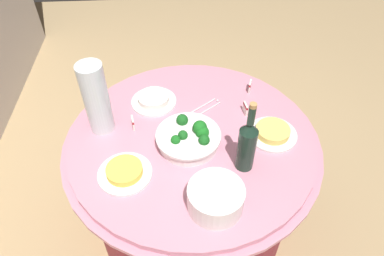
{
  "coord_description": "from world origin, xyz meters",
  "views": [
    {
      "loc": [
        -1.1,
        0.07,
        1.88
      ],
      "look_at": [
        0.0,
        0.0,
        0.79
      ],
      "focal_mm": 33.17,
      "sensor_mm": 36.0,
      "label": 1
    }
  ],
  "objects_px": {
    "label_placard_rear": "(133,122)",
    "label_placard_front": "(245,108)",
    "decorative_fruit_vase": "(97,102)",
    "label_placard_mid": "(250,86)",
    "food_plate_fried_egg": "(125,172)",
    "plate_stack": "(216,198)",
    "food_plate_rice": "(154,100)",
    "serving_tongs": "(207,107)",
    "broccoli_bowl": "(189,138)",
    "wine_bottle": "(247,144)",
    "food_plate_noodles": "(272,132)"
  },
  "relations": [
    {
      "from": "serving_tongs",
      "to": "label_placard_front",
      "type": "xyz_separation_m",
      "value": [
        -0.05,
        -0.18,
        0.03
      ]
    },
    {
      "from": "broccoli_bowl",
      "to": "food_plate_rice",
      "type": "relative_size",
      "value": 1.27
    },
    {
      "from": "label_placard_mid",
      "to": "label_placard_rear",
      "type": "xyz_separation_m",
      "value": [
        -0.23,
        0.58,
        0.0
      ]
    },
    {
      "from": "food_plate_noodles",
      "to": "food_plate_fried_egg",
      "type": "bearing_deg",
      "value": 105.61
    },
    {
      "from": "wine_bottle",
      "to": "food_plate_noodles",
      "type": "bearing_deg",
      "value": -43.68
    },
    {
      "from": "food_plate_fried_egg",
      "to": "label_placard_mid",
      "type": "xyz_separation_m",
      "value": [
        0.5,
        -0.6,
        0.01
      ]
    },
    {
      "from": "plate_stack",
      "to": "food_plate_fried_egg",
      "type": "relative_size",
      "value": 0.95
    },
    {
      "from": "label_placard_rear",
      "to": "label_placard_front",
      "type": "bearing_deg",
      "value": -83.11
    },
    {
      "from": "decorative_fruit_vase",
      "to": "food_plate_noodles",
      "type": "height_order",
      "value": "decorative_fruit_vase"
    },
    {
      "from": "food_plate_fried_egg",
      "to": "label_placard_front",
      "type": "xyz_separation_m",
      "value": [
        0.33,
        -0.54,
        0.01
      ]
    },
    {
      "from": "broccoli_bowl",
      "to": "label_placard_front",
      "type": "relative_size",
      "value": 5.09
    },
    {
      "from": "serving_tongs",
      "to": "food_plate_fried_egg",
      "type": "relative_size",
      "value": 0.7
    },
    {
      "from": "broccoli_bowl",
      "to": "food_plate_fried_egg",
      "type": "distance_m",
      "value": 0.31
    },
    {
      "from": "serving_tongs",
      "to": "food_plate_fried_egg",
      "type": "height_order",
      "value": "food_plate_fried_egg"
    },
    {
      "from": "broccoli_bowl",
      "to": "wine_bottle",
      "type": "height_order",
      "value": "wine_bottle"
    },
    {
      "from": "broccoli_bowl",
      "to": "food_plate_fried_egg",
      "type": "relative_size",
      "value": 1.27
    },
    {
      "from": "plate_stack",
      "to": "food_plate_rice",
      "type": "bearing_deg",
      "value": 21.12
    },
    {
      "from": "broccoli_bowl",
      "to": "label_placard_rear",
      "type": "xyz_separation_m",
      "value": [
        0.12,
        0.25,
        -0.01
      ]
    },
    {
      "from": "wine_bottle",
      "to": "food_plate_noodles",
      "type": "distance_m",
      "value": 0.25
    },
    {
      "from": "label_placard_mid",
      "to": "serving_tongs",
      "type": "bearing_deg",
      "value": 116.87
    },
    {
      "from": "label_placard_rear",
      "to": "serving_tongs",
      "type": "bearing_deg",
      "value": -71.91
    },
    {
      "from": "label_placard_mid",
      "to": "broccoli_bowl",
      "type": "bearing_deg",
      "value": 136.9
    },
    {
      "from": "food_plate_fried_egg",
      "to": "label_placard_rear",
      "type": "height_order",
      "value": "label_placard_rear"
    },
    {
      "from": "food_plate_fried_egg",
      "to": "label_placard_rear",
      "type": "bearing_deg",
      "value": -4.25
    },
    {
      "from": "wine_bottle",
      "to": "label_placard_rear",
      "type": "relative_size",
      "value": 6.11
    },
    {
      "from": "serving_tongs",
      "to": "label_placard_front",
      "type": "distance_m",
      "value": 0.19
    },
    {
      "from": "plate_stack",
      "to": "label_placard_rear",
      "type": "height_order",
      "value": "plate_stack"
    },
    {
      "from": "food_plate_fried_egg",
      "to": "plate_stack",
      "type": "bearing_deg",
      "value": -116.09
    },
    {
      "from": "serving_tongs",
      "to": "label_placard_mid",
      "type": "xyz_separation_m",
      "value": [
        0.12,
        -0.23,
        0.03
      ]
    },
    {
      "from": "decorative_fruit_vase",
      "to": "label_placard_rear",
      "type": "relative_size",
      "value": 6.18
    },
    {
      "from": "decorative_fruit_vase",
      "to": "serving_tongs",
      "type": "xyz_separation_m",
      "value": [
        0.1,
        -0.49,
        -0.15
      ]
    },
    {
      "from": "wine_bottle",
      "to": "food_plate_fried_egg",
      "type": "distance_m",
      "value": 0.5
    },
    {
      "from": "plate_stack",
      "to": "food_plate_noodles",
      "type": "relative_size",
      "value": 0.95
    },
    {
      "from": "food_plate_rice",
      "to": "food_plate_fried_egg",
      "type": "bearing_deg",
      "value": 165.77
    },
    {
      "from": "serving_tongs",
      "to": "food_plate_noodles",
      "type": "height_order",
      "value": "food_plate_noodles"
    },
    {
      "from": "food_plate_noodles",
      "to": "label_placard_mid",
      "type": "distance_m",
      "value": 0.33
    },
    {
      "from": "decorative_fruit_vase",
      "to": "label_placard_rear",
      "type": "xyz_separation_m",
      "value": [
        -0.01,
        -0.14,
        -0.12
      ]
    },
    {
      "from": "plate_stack",
      "to": "wine_bottle",
      "type": "distance_m",
      "value": 0.25
    },
    {
      "from": "serving_tongs",
      "to": "label_placard_front",
      "type": "bearing_deg",
      "value": -105.63
    },
    {
      "from": "food_plate_rice",
      "to": "label_placard_front",
      "type": "bearing_deg",
      "value": -103.52
    },
    {
      "from": "broccoli_bowl",
      "to": "wine_bottle",
      "type": "relative_size",
      "value": 0.83
    },
    {
      "from": "label_placard_front",
      "to": "label_placard_rear",
      "type": "relative_size",
      "value": 1.0
    },
    {
      "from": "food_plate_noodles",
      "to": "label_placard_front",
      "type": "height_order",
      "value": "label_placard_front"
    },
    {
      "from": "plate_stack",
      "to": "food_plate_rice",
      "type": "height_order",
      "value": "plate_stack"
    },
    {
      "from": "decorative_fruit_vase",
      "to": "label_placard_mid",
      "type": "relative_size",
      "value": 6.18
    },
    {
      "from": "food_plate_rice",
      "to": "food_plate_fried_egg",
      "type": "height_order",
      "value": "food_plate_rice"
    },
    {
      "from": "serving_tongs",
      "to": "food_plate_noodles",
      "type": "relative_size",
      "value": 0.7
    },
    {
      "from": "decorative_fruit_vase",
      "to": "label_placard_front",
      "type": "distance_m",
      "value": 0.68
    },
    {
      "from": "food_plate_noodles",
      "to": "food_plate_fried_egg",
      "type": "relative_size",
      "value": 1.0
    },
    {
      "from": "food_plate_fried_egg",
      "to": "food_plate_noodles",
      "type": "bearing_deg",
      "value": -74.39
    }
  ]
}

